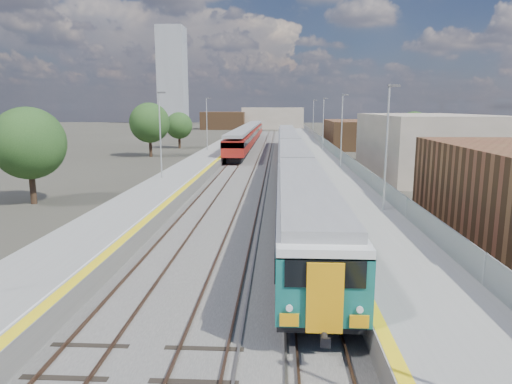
{
  "coord_description": "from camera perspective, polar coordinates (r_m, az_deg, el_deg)",
  "views": [
    {
      "loc": [
        0.2,
        -5.59,
        7.21
      ],
      "look_at": [
        -1.16,
        21.15,
        2.2
      ],
      "focal_mm": 32.0,
      "sensor_mm": 36.0,
      "label": 1
    }
  ],
  "objects": [
    {
      "name": "ground",
      "position": [
        56.06,
        2.68,
        3.2
      ],
      "size": [
        320.0,
        320.0,
        0.0
      ],
      "primitive_type": "plane",
      "color": "#47443A",
      "rests_on": "ground"
    },
    {
      "name": "ballast_bed",
      "position": [
        58.58,
        0.49,
        3.56
      ],
      "size": [
        10.5,
        155.0,
        0.06
      ],
      "primitive_type": "cube",
      "color": "#565451",
      "rests_on": "ground"
    },
    {
      "name": "tracks",
      "position": [
        60.22,
        1.13,
        3.82
      ],
      "size": [
        8.96,
        160.0,
        0.17
      ],
      "color": "#4C3323",
      "rests_on": "ground"
    },
    {
      "name": "platform_right",
      "position": [
        58.68,
        7.87,
        3.97
      ],
      "size": [
        4.7,
        155.0,
        8.52
      ],
      "color": "slate",
      "rests_on": "ground"
    },
    {
      "name": "platform_left",
      "position": [
        59.19,
        -6.12,
        4.05
      ],
      "size": [
        4.3,
        155.0,
        8.52
      ],
      "color": "slate",
      "rests_on": "ground"
    },
    {
      "name": "buildings",
      "position": [
        145.39,
        -4.43,
        11.94
      ],
      "size": [
        72.0,
        185.5,
        40.0
      ],
      "color": "brown",
      "rests_on": "ground"
    },
    {
      "name": "green_train",
      "position": [
        51.4,
        4.36,
        4.95
      ],
      "size": [
        2.81,
        78.31,
        3.1
      ],
      "color": "black",
      "rests_on": "ground"
    },
    {
      "name": "red_train",
      "position": [
        84.98,
        -0.95,
        7.19
      ],
      "size": [
        2.9,
        58.85,
        3.66
      ],
      "color": "black",
      "rests_on": "ground"
    },
    {
      "name": "tree_a",
      "position": [
        37.76,
        -26.54,
        5.46
      ],
      "size": [
        5.34,
        5.34,
        7.24
      ],
      "color": "#382619",
      "rests_on": "ground"
    },
    {
      "name": "tree_b",
      "position": [
        68.56,
        -13.16,
        8.42
      ],
      "size": [
        5.78,
        5.78,
        7.83
      ],
      "color": "#382619",
      "rests_on": "ground"
    },
    {
      "name": "tree_c",
      "position": [
        81.88,
        -9.6,
        8.18
      ],
      "size": [
        4.65,
        4.65,
        6.31
      ],
      "color": "#382619",
      "rests_on": "ground"
    },
    {
      "name": "tree_d",
      "position": [
        73.6,
        19.11,
        7.62
      ],
      "size": [
        4.84,
        4.84,
        6.56
      ],
      "color": "#382619",
      "rests_on": "ground"
    }
  ]
}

